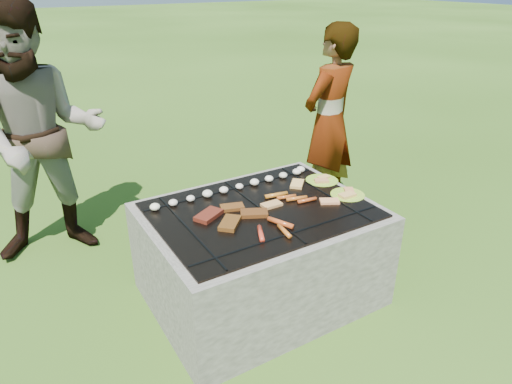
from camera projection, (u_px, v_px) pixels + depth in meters
lawn at (260, 294)px, 2.90m from camera, size 60.00×60.00×0.00m
fire_pit at (260, 257)px, 2.78m from camera, size 1.30×1.00×0.62m
mushrooms at (240, 186)px, 2.88m from camera, size 1.11×0.08×0.04m
pork_slabs at (230, 215)px, 2.54m from camera, size 0.41×0.31×0.02m
sausages at (283, 212)px, 2.58m from camera, size 0.54×0.47×0.03m
bread_on_grate at (298, 195)px, 2.79m from camera, size 0.44×0.43×0.02m
plate_far at (322, 181)px, 3.00m from camera, size 0.22×0.22×0.03m
plate_near at (348, 195)px, 2.81m from camera, size 0.23×0.23×0.03m
cook at (329, 122)px, 3.66m from camera, size 0.64×0.51×1.53m
bystander at (41, 136)px, 3.01m from camera, size 0.95×0.81×1.74m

